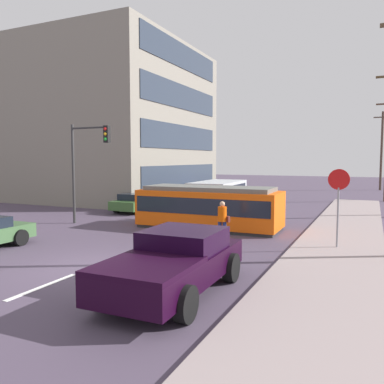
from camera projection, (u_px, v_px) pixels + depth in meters
ground_plane at (211, 222)px, 21.37m from camera, size 120.00×120.00×0.00m
sidewalk_curb_right at (339, 247)px, 14.92m from camera, size 3.20×36.00×0.14m
lane_stripe_0 at (43, 287)px, 10.50m from camera, size 0.16×2.40×0.01m
lane_stripe_1 at (128, 254)px, 14.12m from camera, size 0.16×2.40×0.01m
lane_stripe_2 at (178, 234)px, 17.74m from camera, size 0.16×2.40×0.01m
lane_stripe_3 at (235, 212)px, 25.05m from camera, size 0.16×2.40×0.01m
lane_stripe_4 at (260, 203)px, 30.49m from camera, size 0.16×2.40×0.01m
corner_building at (110, 124)px, 34.77m from camera, size 14.21×15.11×12.80m
streetcar_tram at (209, 207)px, 19.25m from camera, size 6.93×2.61×2.05m
city_bus at (218, 193)px, 26.57m from camera, size 2.70×5.53×1.87m
pedestrian_crossing at (222, 219)px, 16.06m from camera, size 0.51×0.36×1.67m
pickup_truck_parked at (175, 262)px, 9.94m from camera, size 2.32×5.02×1.55m
parked_sedan_mid at (140, 202)px, 25.54m from camera, size 2.19×4.34×1.19m
parked_sedan_far at (184, 194)px, 30.74m from camera, size 2.11×4.41×1.19m
parked_sedan_furthest at (216, 189)px, 36.31m from camera, size 2.07×4.12×1.19m
stop_sign at (339, 192)px, 14.43m from camera, size 0.76×0.07×2.88m
traffic_light_mast at (87, 155)px, 20.19m from camera, size 2.40×0.33×5.16m
utility_pole_distant at (382, 149)px, 42.39m from camera, size 1.80×0.24×8.41m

